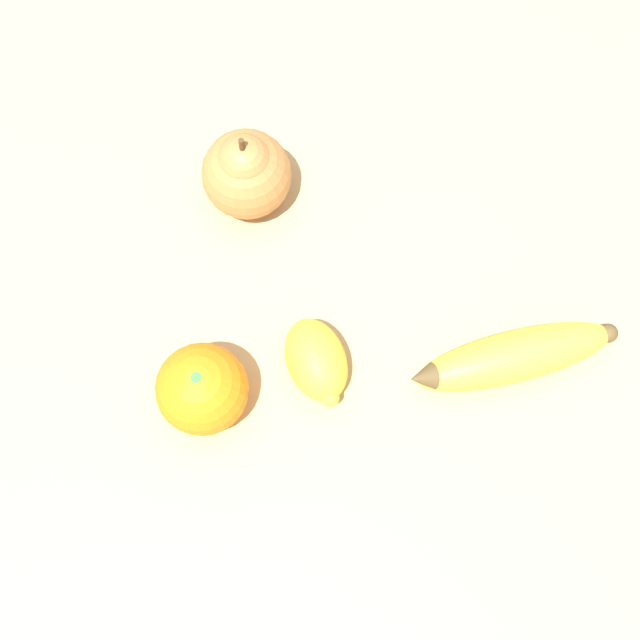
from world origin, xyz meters
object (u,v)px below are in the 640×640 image
object	(u,v)px
pear	(246,171)
orange	(202,389)
lemon	(316,360)
banana	(512,357)

from	to	relation	value
pear	orange	bearing A→B (deg)	79.52
pear	lemon	size ratio (longest dim) A/B	1.15
pear	lemon	bearing A→B (deg)	108.93
banana	pear	size ratio (longest dim) A/B	1.90
pear	banana	bearing A→B (deg)	143.03
orange	pear	xyz separation A→B (m)	(-0.04, -0.20, 0.01)
banana	pear	world-z (taller)	pear
banana	orange	size ratio (longest dim) A/B	2.45
pear	lemon	xyz separation A→B (m)	(-0.06, 0.17, -0.02)
orange	pear	size ratio (longest dim) A/B	0.78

